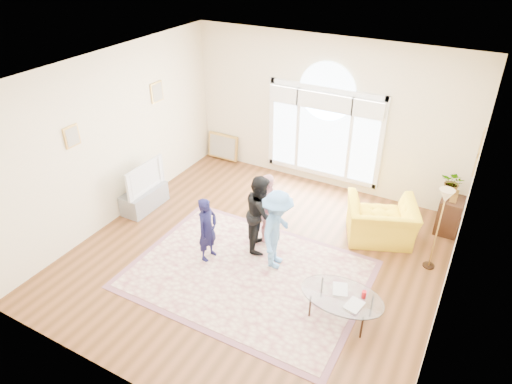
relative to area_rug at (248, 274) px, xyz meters
The scene contains 17 objects.
ground 0.50m from the area_rug, 101.33° to the left, with size 6.00×6.00×0.00m, color #553317.
room_shell 3.67m from the area_rug, 91.54° to the left, with size 6.00×6.00×6.00m.
area_rug is the anchor object (origin of this frame).
rug_border 0.00m from the area_rug, 90.00° to the right, with size 3.80×2.80×0.01m, color #885563.
tv_console 2.96m from the area_rug, 164.43° to the left, with size 0.45×1.00×0.42m, color gray.
television 3.03m from the area_rug, 164.39° to the left, with size 0.17×1.04×0.60m.
coffee_table 1.71m from the area_rug, ahead, with size 1.24×0.81×0.54m.
armchair 2.61m from the area_rug, 51.02° to the left, with size 1.18×1.03×0.77m, color yellow.
side_cabinet 3.94m from the area_rug, 46.96° to the left, with size 0.40×0.50×0.70m, color black.
floor_lamp 3.34m from the area_rug, 32.57° to the left, with size 0.25×0.25×1.51m.
plant_pedestal 4.04m from the area_rug, 49.78° to the left, with size 0.20×0.20×0.70m, color white.
potted_plant 4.13m from the area_rug, 49.78° to the left, with size 0.41×0.35×0.45m, color #33722D.
leaning_picture 4.27m from the area_rug, 127.44° to the left, with size 0.80×0.05×0.62m, color tan.
child_navy 1.00m from the area_rug, behind, with size 0.43×0.28×1.17m, color #121138.
child_black 1.07m from the area_rug, 101.67° to the left, with size 0.69×0.54×1.42m, color black.
child_pink 1.22m from the area_rug, 99.10° to the left, with size 0.78×0.33×1.34m, color #F1AAB1.
child_blue 0.90m from the area_rug, 55.83° to the left, with size 0.92×0.53×1.42m, color #588ECC.
Camera 1 is at (2.99, -5.51, 5.08)m, focal length 32.00 mm.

